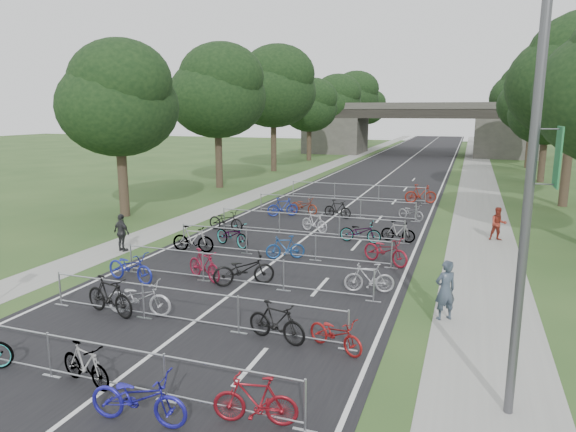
{
  "coord_description": "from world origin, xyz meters",
  "views": [
    {
      "loc": [
        7.23,
        -8.37,
        6.03
      ],
      "look_at": [
        -0.77,
        14.14,
        1.1
      ],
      "focal_mm": 32.0,
      "sensor_mm": 36.0,
      "label": 1
    }
  ],
  "objects_px": {
    "pedestrian_b": "(498,224)",
    "lamppost": "(529,206)",
    "pedestrian_c": "(122,233)",
    "bike_1": "(85,365)",
    "pedestrian_a": "(445,290)",
    "overpass_bridge": "(417,129)",
    "bike_2": "(138,398)"
  },
  "relations": [
    {
      "from": "pedestrian_b",
      "to": "bike_1",
      "type": "bearing_deg",
      "value": -132.29
    },
    {
      "from": "lamppost",
      "to": "bike_2",
      "type": "height_order",
      "value": "lamppost"
    },
    {
      "from": "lamppost",
      "to": "bike_1",
      "type": "distance_m",
      "value": 9.83
    },
    {
      "from": "pedestrian_b",
      "to": "pedestrian_c",
      "type": "xyz_separation_m",
      "value": [
        -15.47,
        -7.52,
        0.04
      ]
    },
    {
      "from": "bike_2",
      "to": "pedestrian_a",
      "type": "relative_size",
      "value": 1.15
    },
    {
      "from": "pedestrian_a",
      "to": "pedestrian_c",
      "type": "distance_m",
      "value": 13.94
    },
    {
      "from": "bike_2",
      "to": "pedestrian_c",
      "type": "bearing_deg",
      "value": 33.47
    },
    {
      "from": "bike_1",
      "to": "pedestrian_b",
      "type": "relative_size",
      "value": 1.04
    },
    {
      "from": "lamppost",
      "to": "pedestrian_a",
      "type": "distance_m",
      "value": 5.83
    },
    {
      "from": "lamppost",
      "to": "bike_1",
      "type": "relative_size",
      "value": 4.99
    },
    {
      "from": "pedestrian_c",
      "to": "pedestrian_b",
      "type": "bearing_deg",
      "value": -137.65
    },
    {
      "from": "pedestrian_a",
      "to": "pedestrian_b",
      "type": "height_order",
      "value": "pedestrian_a"
    },
    {
      "from": "lamppost",
      "to": "pedestrian_c",
      "type": "relative_size",
      "value": 4.97
    },
    {
      "from": "lamppost",
      "to": "pedestrian_a",
      "type": "bearing_deg",
      "value": 108.78
    },
    {
      "from": "bike_2",
      "to": "pedestrian_c",
      "type": "xyz_separation_m",
      "value": [
        -8.26,
        10.39,
        0.28
      ]
    },
    {
      "from": "lamppost",
      "to": "overpass_bridge",
      "type": "bearing_deg",
      "value": 97.53
    },
    {
      "from": "bike_1",
      "to": "pedestrian_a",
      "type": "bearing_deg",
      "value": -33.65
    },
    {
      "from": "overpass_bridge",
      "to": "pedestrian_c",
      "type": "relative_size",
      "value": 18.78
    },
    {
      "from": "bike_2",
      "to": "pedestrian_b",
      "type": "distance_m",
      "value": 19.32
    },
    {
      "from": "overpass_bridge",
      "to": "pedestrian_c",
      "type": "distance_m",
      "value": 55.91
    },
    {
      "from": "overpass_bridge",
      "to": "pedestrian_b",
      "type": "relative_size",
      "value": 19.64
    },
    {
      "from": "overpass_bridge",
      "to": "bike_1",
      "type": "relative_size",
      "value": 18.84
    },
    {
      "from": "bike_2",
      "to": "pedestrian_a",
      "type": "height_order",
      "value": "pedestrian_a"
    },
    {
      "from": "overpass_bridge",
      "to": "bike_1",
      "type": "distance_m",
      "value": 65.08
    },
    {
      "from": "bike_2",
      "to": "pedestrian_a",
      "type": "distance_m",
      "value": 9.07
    },
    {
      "from": "pedestrian_a",
      "to": "pedestrian_b",
      "type": "relative_size",
      "value": 1.14
    },
    {
      "from": "lamppost",
      "to": "pedestrian_a",
      "type": "height_order",
      "value": "lamppost"
    },
    {
      "from": "pedestrian_b",
      "to": "lamppost",
      "type": "bearing_deg",
      "value": -105.33
    },
    {
      "from": "pedestrian_b",
      "to": "pedestrian_c",
      "type": "distance_m",
      "value": 17.2
    },
    {
      "from": "pedestrian_c",
      "to": "bike_2",
      "type": "bearing_deg",
      "value": 144.89
    },
    {
      "from": "pedestrian_b",
      "to": "bike_2",
      "type": "bearing_deg",
      "value": -125.97
    },
    {
      "from": "pedestrian_a",
      "to": "overpass_bridge",
      "type": "bearing_deg",
      "value": -116.83
    }
  ]
}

